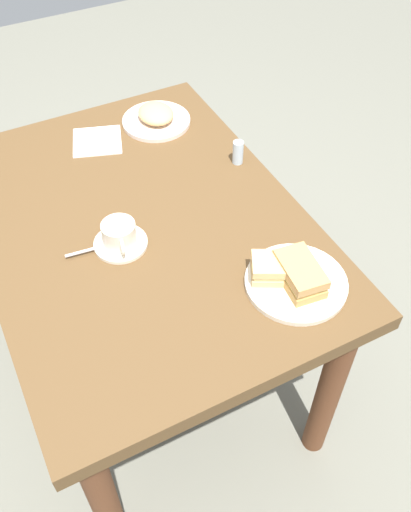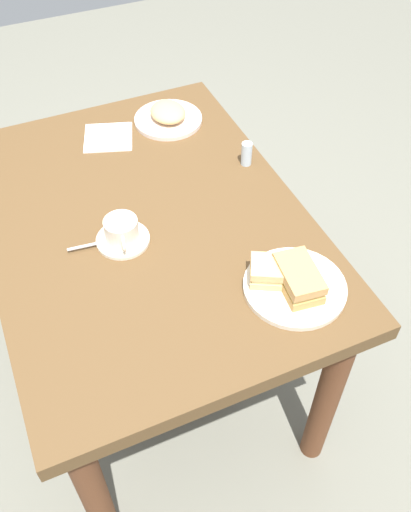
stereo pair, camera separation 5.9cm
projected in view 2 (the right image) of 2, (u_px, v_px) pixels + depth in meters
The scene contains 12 objects.
ground_plane at pixel (161, 363), 2.10m from camera, with size 6.00×6.00×0.00m, color slate.
dining_table at pixel (148, 245), 1.62m from camera, with size 1.16×0.85×0.76m.
sandwich_plate at pixel (295, 287), 1.37m from camera, with size 0.25×0.25×0.01m, color beige.
sandwich_front at pixel (298, 278), 1.34m from camera, with size 0.15×0.10×0.06m.
sandwich_back at pixel (277, 272), 1.36m from camera, with size 0.13×0.15×0.05m.
coffee_saucer at pixel (123, 240), 1.48m from camera, with size 0.14×0.14×0.01m, color beige.
coffee_cup at pixel (121, 230), 1.45m from camera, with size 0.12×0.09×0.06m.
spoon at pixel (93, 244), 1.46m from camera, with size 0.02×0.10×0.01m.
side_plate at pixel (168, 119), 1.84m from camera, with size 0.22×0.22×0.01m, color beige.
side_food_pile at pixel (168, 112), 1.82m from camera, with size 0.13×0.11×0.04m, color tan.
napkin at pixel (108, 137), 1.79m from camera, with size 0.15×0.15×0.00m, color white.
salt_shaker at pixel (247, 154), 1.67m from camera, with size 0.03×0.03×0.07m, color silver.
Camera 2 is at (1.09, -0.29, 1.82)m, focal length 39.42 mm.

